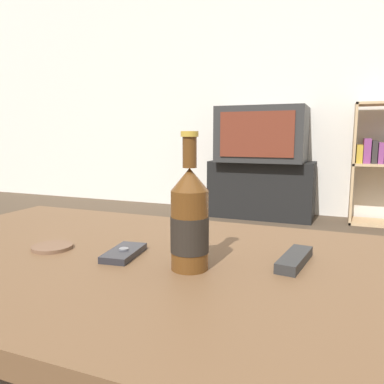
{
  "coord_description": "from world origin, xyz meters",
  "views": [
    {
      "loc": [
        0.38,
        -0.67,
        0.74
      ],
      "look_at": [
        0.01,
        0.27,
        0.59
      ],
      "focal_mm": 35.0,
      "sensor_mm": 36.0,
      "label": 1
    }
  ],
  "objects_px": {
    "tv_stand": "(262,189)",
    "beer_bottle": "(190,221)",
    "remote_control": "(295,259)",
    "cell_phone": "(124,253)",
    "bookshelf": "(380,160)",
    "television": "(263,134)"
  },
  "relations": [
    {
      "from": "tv_stand",
      "to": "beer_bottle",
      "type": "height_order",
      "value": "beer_bottle"
    },
    {
      "from": "beer_bottle",
      "to": "remote_control",
      "type": "xyz_separation_m",
      "value": [
        0.18,
        0.1,
        -0.08
      ]
    },
    {
      "from": "tv_stand",
      "to": "cell_phone",
      "type": "xyz_separation_m",
      "value": [
        0.25,
        -2.76,
        0.24
      ]
    },
    {
      "from": "cell_phone",
      "to": "beer_bottle",
      "type": "bearing_deg",
      "value": -13.9
    },
    {
      "from": "tv_stand",
      "to": "bookshelf",
      "type": "height_order",
      "value": "bookshelf"
    },
    {
      "from": "remote_control",
      "to": "bookshelf",
      "type": "bearing_deg",
      "value": 89.73
    },
    {
      "from": "tv_stand",
      "to": "bookshelf",
      "type": "xyz_separation_m",
      "value": [
        0.97,
        0.07,
        0.29
      ]
    },
    {
      "from": "tv_stand",
      "to": "remote_control",
      "type": "relative_size",
      "value": 6.22
    },
    {
      "from": "beer_bottle",
      "to": "cell_phone",
      "type": "relative_size",
      "value": 2.08
    },
    {
      "from": "television",
      "to": "remote_control",
      "type": "height_order",
      "value": "television"
    },
    {
      "from": "television",
      "to": "bookshelf",
      "type": "bearing_deg",
      "value": 4.18
    },
    {
      "from": "beer_bottle",
      "to": "bookshelf",
      "type": "bearing_deg",
      "value": 78.73
    },
    {
      "from": "television",
      "to": "cell_phone",
      "type": "relative_size",
      "value": 6.07
    },
    {
      "from": "cell_phone",
      "to": "television",
      "type": "bearing_deg",
      "value": 88.19
    },
    {
      "from": "bookshelf",
      "to": "beer_bottle",
      "type": "bearing_deg",
      "value": -101.27
    },
    {
      "from": "bookshelf",
      "to": "remote_control",
      "type": "xyz_separation_m",
      "value": [
        -0.38,
        -2.74,
        -0.04
      ]
    },
    {
      "from": "tv_stand",
      "to": "bookshelf",
      "type": "bearing_deg",
      "value": 3.96
    },
    {
      "from": "television",
      "to": "cell_phone",
      "type": "height_order",
      "value": "television"
    },
    {
      "from": "bookshelf",
      "to": "cell_phone",
      "type": "height_order",
      "value": "bookshelf"
    },
    {
      "from": "television",
      "to": "bookshelf",
      "type": "relative_size",
      "value": 0.75
    },
    {
      "from": "television",
      "to": "tv_stand",
      "type": "bearing_deg",
      "value": 90.0
    },
    {
      "from": "bookshelf",
      "to": "beer_bottle",
      "type": "distance_m",
      "value": 2.9
    }
  ]
}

